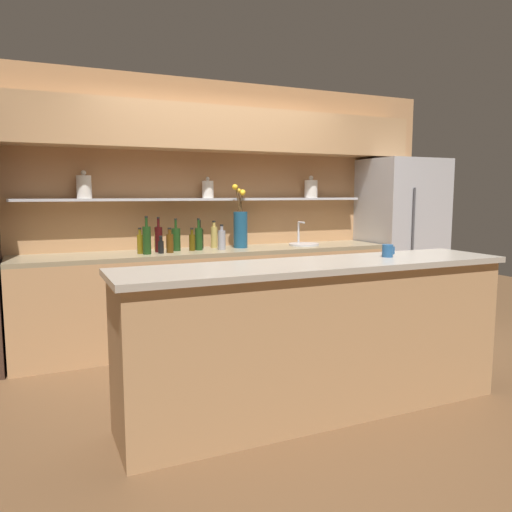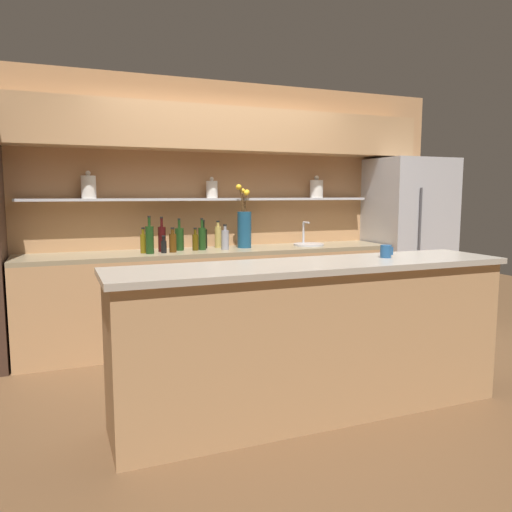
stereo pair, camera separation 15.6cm
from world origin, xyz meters
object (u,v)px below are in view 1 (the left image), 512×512
Objects in this scene: flower_vase at (240,226)px; bottle_oil_6 at (192,242)px; bottle_spirit_8 at (170,243)px; bottle_wine_4 at (200,238)px; bottle_spirit_5 at (222,239)px; bottle_wine_0 at (176,239)px; bottle_sauce_10 at (161,246)px; coffee_mug at (388,251)px; bottle_wine_2 at (199,238)px; refrigerator at (401,241)px; bottle_wine_3 at (147,240)px; sink_fixture at (304,243)px; bottle_spirit_11 at (214,236)px; bottle_spirit_9 at (158,241)px; bottle_oil_7 at (140,243)px; bottle_wine_1 at (159,239)px.

flower_vase is 2.90× the size of bottle_oil_6.
bottle_spirit_8 is at bearing -161.92° from bottle_oil_6.
bottle_wine_4 is 1.16× the size of bottle_spirit_5.
bottle_wine_0 is 1.91× the size of bottle_sauce_10.
bottle_wine_2 is at bearing 114.25° from coffee_mug.
bottle_spirit_5 is 2.54× the size of coffee_mug.
flower_vase reaches higher than bottle_wine_0.
bottle_wine_2 is at bearing 178.58° from refrigerator.
bottle_wine_0 is at bearing 27.84° from bottle_wine_3.
bottle_oil_6 is 2.26× the size of coffee_mug.
sink_fixture is 1.16m from bottle_wine_2.
bottle_spirit_11 is at bearing 20.30° from bottle_wine_3.
bottle_wine_0 reaches higher than bottle_oil_6.
bottle_wine_0 is at bearing 156.46° from bottle_oil_6.
bottle_wine_3 is 0.22m from bottle_spirit_8.
bottle_spirit_8 is at bearing -176.61° from sink_fixture.
bottle_wine_0 is (-0.67, 0.00, -0.10)m from flower_vase.
bottle_spirit_5 is (0.75, 0.08, -0.03)m from bottle_wine_3.
bottle_spirit_5 is (0.22, -0.05, -0.02)m from bottle_wine_2.
sink_fixture reaches higher than bottle_spirit_9.
bottle_wine_4 is 0.43m from bottle_spirit_8.
bottle_wine_3 reaches higher than bottle_spirit_8.
flower_vase reaches higher than bottle_wine_3.
bottle_spirit_8 is (-0.76, -0.13, -0.12)m from flower_vase.
bottle_wine_0 is 1.41× the size of bottle_oil_6.
flower_vase reaches higher than bottle_spirit_5.
bottle_oil_6 is (-0.13, -0.16, -0.02)m from bottle_wine_4.
bottle_spirit_5 is 0.29m from bottle_oil_6.
bottle_oil_6 is (-0.07, -0.02, -0.03)m from bottle_wine_2.
bottle_wine_0 is 1.33× the size of bottle_spirit_8.
bottle_wine_2 is 1.14× the size of bottle_spirit_11.
bottle_oil_7 is 1.02× the size of bottle_spirit_8.
bottle_oil_7 is 0.27m from bottle_spirit_8.
coffee_mug is (-1.60, -1.75, 0.14)m from refrigerator.
bottle_spirit_8 is (-0.24, -0.08, 0.01)m from bottle_oil_6.
sink_fixture is at bearing 3.81° from bottle_sauce_10.
bottle_spirit_11 is (0.74, 0.27, -0.02)m from bottle_wine_3.
bottle_wine_0 is at bearing 40.19° from bottle_sauce_10.
sink_fixture is at bearing 79.21° from coffee_mug.
bottle_wine_1 reaches higher than bottle_sauce_10.
bottle_wine_1 reaches higher than bottle_spirit_9.
bottle_oil_7 is (-0.50, -0.04, 0.01)m from bottle_oil_6.
bottle_oil_6 is 0.34m from bottle_sauce_10.
bottle_wine_3 reaches higher than bottle_wine_2.
coffee_mug is at bearing -59.06° from bottle_spirit_9.
bottle_wine_3 reaches higher than bottle_oil_7.
bottle_wine_0 is at bearing -38.23° from bottle_spirit_9.
bottle_wine_0 is at bearing 13.56° from bottle_wine_1.
bottle_wine_2 reaches higher than bottle_sauce_10.
bottle_spirit_8 is at bearing 10.77° from bottle_sauce_10.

